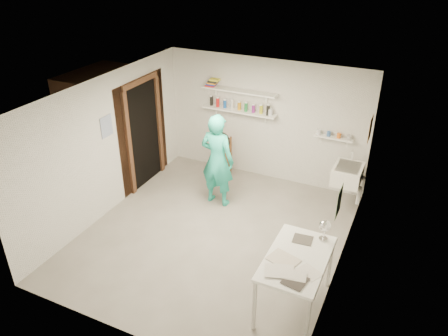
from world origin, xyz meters
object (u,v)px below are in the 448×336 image
at_px(man, 217,160).
at_px(work_table, 295,282).
at_px(wooden_chair, 222,158).
at_px(wall_clock, 222,141).
at_px(belfast_sink, 347,174).
at_px(desk_lamp, 325,226).

relative_size(man, work_table, 1.40).
bearing_deg(wooden_chair, wall_clock, -84.25).
relative_size(wall_clock, work_table, 0.25).
distance_m(wall_clock, wooden_chair, 1.04).
bearing_deg(work_table, wall_clock, 134.03).
bearing_deg(man, wall_clock, -83.93).
xyz_separation_m(belfast_sink, desk_lamp, (0.09, -2.16, 0.34)).
relative_size(wooden_chair, work_table, 0.68).
relative_size(man, desk_lamp, 11.17).
bearing_deg(wall_clock, wooden_chair, 118.90).
xyz_separation_m(work_table, desk_lamp, (0.20, 0.49, 0.63)).
relative_size(belfast_sink, wooden_chair, 0.71).
xyz_separation_m(belfast_sink, man, (-2.13, -0.76, 0.16)).
height_order(belfast_sink, wooden_chair, belfast_sink).
distance_m(wall_clock, work_table, 3.02).
bearing_deg(desk_lamp, wall_clock, 144.22).
bearing_deg(work_table, desk_lamp, 67.58).
bearing_deg(man, wooden_chair, -66.21).
height_order(man, wall_clock, man).
relative_size(man, wooden_chair, 2.04).
height_order(wooden_chair, desk_lamp, desk_lamp).
relative_size(belfast_sink, man, 0.35).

